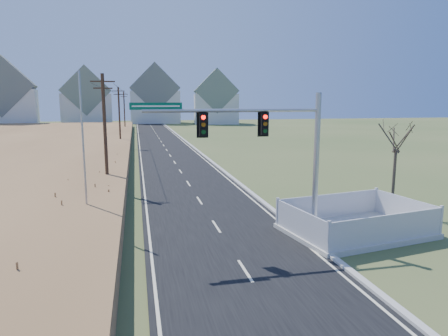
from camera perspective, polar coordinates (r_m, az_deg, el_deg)
The scene contains 15 objects.
ground at distance 18.76m, azimuth 1.37°, elevation -12.19°, with size 260.00×260.00×0.00m, color #3E5027.
road at distance 67.40m, azimuth -8.86°, elevation 3.55°, with size 8.00×180.00×0.06m, color black.
curb at distance 67.78m, azimuth -5.35°, elevation 3.71°, with size 0.30×180.00×0.18m, color #B2AFA8.
utility_pole_near at distance 32.07m, azimuth -16.64°, elevation 5.11°, with size 1.80×0.26×9.00m.
utility_pole_mid at distance 62.00m, azimuth -14.72°, elevation 7.16°, with size 1.80×0.26×9.00m.
utility_pole_far at distance 91.97m, azimuth -14.04°, elevation 7.87°, with size 1.80×0.26×9.00m.
condo_nw at distance 121.70m, azimuth -28.97°, elevation 8.74°, with size 17.69×13.38×19.05m.
condo_nnw at distance 125.67m, azimuth -19.03°, elevation 9.04°, with size 14.93×11.17×17.03m.
condo_n at distance 129.06m, azimuth -9.87°, elevation 9.72°, with size 15.27×10.20×18.54m.
condo_ne at distance 123.31m, azimuth -1.17°, elevation 9.51°, with size 14.12×10.51×16.52m.
traffic_signal_mast at distance 19.49m, azimuth 8.09°, elevation 2.25°, with size 9.24×0.63×7.35m.
fence_enclosure at distance 22.49m, azimuth 18.23°, elevation -8.12°, with size 7.85×5.98×1.64m.
open_sign at distance 22.30m, azimuth 21.63°, elevation -8.40°, with size 0.51×0.17×0.63m.
flagpole at distance 23.08m, azimuth -19.31°, elevation 0.18°, with size 0.38×0.38×8.53m.
bare_tree at distance 26.44m, azimuth 23.47°, elevation 4.31°, with size 2.29×2.29×6.07m.
Camera 1 is at (-4.19, -16.91, 6.95)m, focal length 32.00 mm.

